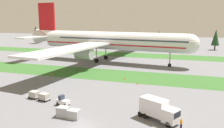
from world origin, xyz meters
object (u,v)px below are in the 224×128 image
at_px(baggage_tug, 63,101).
at_px(cargo_dolly_second, 34,94).
at_px(taxiway_marker_0, 138,83).
at_px(uld_container_1, 74,114).
at_px(ground_crew_marshaller, 181,123).
at_px(airliner, 106,40).
at_px(catering_truck, 158,109).
at_px(taxiway_marker_1, 125,78).
at_px(cargo_dolly_lead, 44,96).
at_px(taxiway_marker_2, 52,74).
at_px(uld_container_0, 63,112).

distance_m(baggage_tug, cargo_dolly_second, 7.93).
height_order(baggage_tug, taxiway_marker_0, baggage_tug).
relative_size(cargo_dolly_second, uld_container_1, 1.23).
distance_m(baggage_tug, ground_crew_marshaller, 22.53).
distance_m(airliner, catering_truck, 55.44).
height_order(airliner, taxiway_marker_1, airliner).
bearing_deg(ground_crew_marshaller, taxiway_marker_1, 67.26).
bearing_deg(taxiway_marker_0, baggage_tug, -120.28).
bearing_deg(taxiway_marker_0, cargo_dolly_lead, -131.78).
distance_m(ground_crew_marshaller, uld_container_1, 17.46).
distance_m(cargo_dolly_second, taxiway_marker_0, 25.47).
relative_size(uld_container_1, taxiway_marker_0, 3.44).
relative_size(cargo_dolly_lead, uld_container_1, 1.23).
xyz_separation_m(taxiway_marker_0, taxiway_marker_2, (-26.81, 2.31, 0.03)).
height_order(ground_crew_marshaller, taxiway_marker_0, ground_crew_marshaller).
distance_m(cargo_dolly_second, taxiway_marker_2, 21.13).
xyz_separation_m(taxiway_marker_0, taxiway_marker_1, (-4.41, 3.75, 0.05)).
xyz_separation_m(cargo_dolly_second, uld_container_1, (12.66, -6.50, -0.15)).
xyz_separation_m(ground_crew_marshaller, uld_container_1, (-17.38, -1.60, -0.18)).
bearing_deg(ground_crew_marshaller, uld_container_1, 131.26).
xyz_separation_m(baggage_tug, cargo_dolly_second, (-7.76, 1.61, 0.10)).
xyz_separation_m(baggage_tug, taxiway_marker_0, (10.99, 18.83, -0.52)).
bearing_deg(taxiway_marker_2, airliner, 72.24).
xyz_separation_m(airliner, cargo_dolly_lead, (2.53, -46.24, -7.48)).
xyz_separation_m(cargo_dolly_second, uld_container_0, (10.59, -6.37, -0.04)).
bearing_deg(uld_container_0, taxiway_marker_2, 125.76).
bearing_deg(airliner, uld_container_0, 17.60).
xyz_separation_m(baggage_tug, uld_container_0, (2.83, -4.76, 0.06)).
height_order(ground_crew_marshaller, uld_container_0, uld_container_0).
bearing_deg(taxiway_marker_0, uld_container_1, -104.40).
height_order(cargo_dolly_lead, catering_truck, catering_truck).
bearing_deg(cargo_dolly_lead, ground_crew_marshaller, 92.71).
distance_m(cargo_dolly_second, uld_container_1, 14.24).
xyz_separation_m(ground_crew_marshaller, uld_container_0, (-19.45, -1.46, -0.07)).
distance_m(uld_container_0, taxiway_marker_0, 24.97).
distance_m(airliner, uld_container_1, 54.14).
bearing_deg(catering_truck, taxiway_marker_0, -130.73).
bearing_deg(baggage_tug, cargo_dolly_lead, -90.00).
height_order(airliner, catering_truck, airliner).
xyz_separation_m(airliner, baggage_tug, (7.45, -47.26, -7.59)).
xyz_separation_m(cargo_dolly_lead, taxiway_marker_1, (11.50, 21.57, -0.58)).
xyz_separation_m(ground_crew_marshaller, taxiway_marker_0, (-11.29, 22.12, -0.65)).
distance_m(cargo_dolly_lead, taxiway_marker_2, 22.89).
bearing_deg(uld_container_1, uld_container_0, 176.32).
height_order(uld_container_1, taxiway_marker_2, uld_container_1).
height_order(baggage_tug, uld_container_1, baggage_tug).
relative_size(taxiway_marker_0, taxiway_marker_2, 0.90).
bearing_deg(taxiway_marker_0, taxiway_marker_2, 175.08).
relative_size(cargo_dolly_lead, taxiway_marker_2, 3.82).
height_order(uld_container_0, taxiway_marker_2, uld_container_0).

